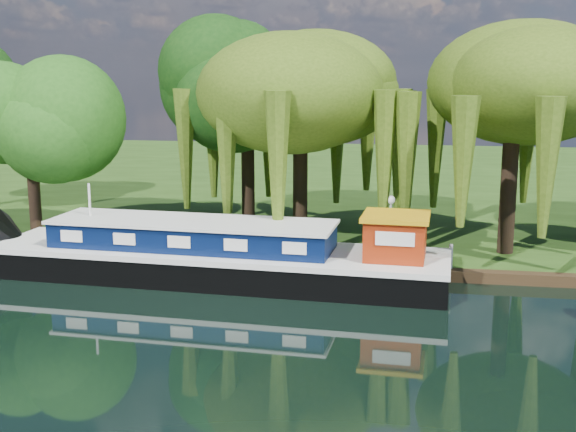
# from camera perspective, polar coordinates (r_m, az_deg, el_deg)

# --- Properties ---
(ground) EXTENTS (120.00, 120.00, 0.00)m
(ground) POSITION_cam_1_polar(r_m,az_deg,el_deg) (22.08, 5.77, -10.63)
(ground) COLOR black
(far_bank) EXTENTS (120.00, 52.00, 0.45)m
(far_bank) POSITION_cam_1_polar(r_m,az_deg,el_deg) (55.06, 8.29, 2.79)
(far_bank) COLOR #213E11
(far_bank) RESTS_ON ground
(dutch_barge) EXTENTS (18.63, 5.14, 3.89)m
(dutch_barge) POSITION_cam_1_polar(r_m,az_deg,el_deg) (29.20, -5.35, -3.17)
(dutch_barge) COLOR black
(dutch_barge) RESTS_ON ground
(willow_left) EXTENTS (7.73, 7.73, 9.26)m
(willow_left) POSITION_cam_1_polar(r_m,az_deg,el_deg) (34.16, 1.00, 9.51)
(willow_left) COLOR black
(willow_left) RESTS_ON far_bank
(willow_right) EXTENTS (7.48, 7.48, 9.12)m
(willow_right) POSITION_cam_1_polar(r_m,az_deg,el_deg) (32.27, 17.41, 8.77)
(willow_right) COLOR black
(willow_right) RESTS_ON far_bank
(tree_far_left) EXTENTS (5.13, 5.13, 8.27)m
(tree_far_left) POSITION_cam_1_polar(r_m,az_deg,el_deg) (36.06, -19.78, 7.26)
(tree_far_left) COLOR black
(tree_far_left) RESTS_ON far_bank
(tree_far_mid) EXTENTS (5.91, 5.91, 9.68)m
(tree_far_mid) POSITION_cam_1_polar(r_m,az_deg,el_deg) (36.79, -3.25, 9.52)
(tree_far_mid) COLOR black
(tree_far_mid) RESTS_ON far_bank
(lamppost) EXTENTS (0.36, 0.36, 2.56)m
(lamppost) POSITION_cam_1_polar(r_m,az_deg,el_deg) (31.51, 8.12, 0.55)
(lamppost) COLOR silver
(lamppost) RESTS_ON far_bank
(mooring_posts) EXTENTS (19.16, 0.16, 1.00)m
(mooring_posts) POSITION_cam_1_polar(r_m,az_deg,el_deg) (29.81, 6.00, -2.91)
(mooring_posts) COLOR silver
(mooring_posts) RESTS_ON far_bank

